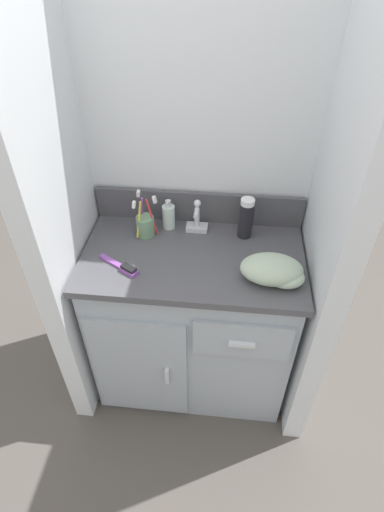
{
  "coord_description": "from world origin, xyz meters",
  "views": [
    {
      "loc": [
        0.12,
        -1.18,
        1.83
      ],
      "look_at": [
        0.0,
        -0.02,
        0.83
      ],
      "focal_mm": 28.0,
      "sensor_mm": 36.0,
      "label": 1
    }
  ],
  "objects_px": {
    "hand_towel": "(275,271)",
    "hairbrush": "(123,267)",
    "toothbrush_cup": "(145,224)",
    "shaving_cream_can": "(246,218)",
    "soap_dispenser": "(169,216)"
  },
  "relations": [
    {
      "from": "shaving_cream_can",
      "to": "hand_towel",
      "type": "distance_m",
      "value": 0.28
    },
    {
      "from": "toothbrush_cup",
      "to": "soap_dispenser",
      "type": "height_order",
      "value": "toothbrush_cup"
    },
    {
      "from": "hand_towel",
      "to": "soap_dispenser",
      "type": "bearing_deg",
      "value": 146.5
    },
    {
      "from": "toothbrush_cup",
      "to": "soap_dispenser",
      "type": "distance_m",
      "value": 0.11
    },
    {
      "from": "soap_dispenser",
      "to": "shaving_cream_can",
      "type": "relative_size",
      "value": 0.78
    },
    {
      "from": "shaving_cream_can",
      "to": "hairbrush",
      "type": "relative_size",
      "value": 1.01
    },
    {
      "from": "hand_towel",
      "to": "hairbrush",
      "type": "bearing_deg",
      "value": -179.88
    },
    {
      "from": "hairbrush",
      "to": "hand_towel",
      "type": "xyz_separation_m",
      "value": [
        0.56,
        0.0,
        0.03
      ]
    },
    {
      "from": "toothbrush_cup",
      "to": "hand_towel",
      "type": "bearing_deg",
      "value": -23.12
    },
    {
      "from": "shaving_cream_can",
      "to": "hand_towel",
      "type": "height_order",
      "value": "shaving_cream_can"
    },
    {
      "from": "soap_dispenser",
      "to": "hairbrush",
      "type": "relative_size",
      "value": 0.79
    },
    {
      "from": "shaving_cream_can",
      "to": "hairbrush",
      "type": "xyz_separation_m",
      "value": [
        -0.45,
        -0.26,
        -0.08
      ]
    },
    {
      "from": "toothbrush_cup",
      "to": "hand_towel",
      "type": "distance_m",
      "value": 0.56
    },
    {
      "from": "soap_dispenser",
      "to": "hairbrush",
      "type": "bearing_deg",
      "value": -114.99
    },
    {
      "from": "toothbrush_cup",
      "to": "hand_towel",
      "type": "height_order",
      "value": "toothbrush_cup"
    }
  ]
}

